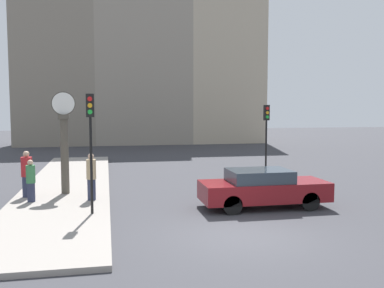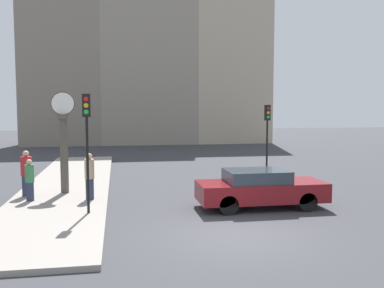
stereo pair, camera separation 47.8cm
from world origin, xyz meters
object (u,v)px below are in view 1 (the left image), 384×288
pedestrian_red_top (27,174)px  pedestrian_tan_coat (91,177)px  sedan_car (263,188)px  traffic_light_far (266,127)px  street_clock (64,144)px  pedestrian_green_hoodie (31,181)px  traffic_light_near (91,129)px

pedestrian_red_top → pedestrian_tan_coat: bearing=-23.5°
sedan_car → traffic_light_far: 6.10m
street_clock → pedestrian_tan_coat: (1.10, -1.51, -1.15)m
pedestrian_red_top → pedestrian_tan_coat: 2.74m
pedestrian_red_top → traffic_light_far: bearing=12.5°
street_clock → pedestrian_tan_coat: street_clock is taller
pedestrian_red_top → pedestrian_green_hoodie: size_ratio=1.15×
traffic_light_near → traffic_light_far: size_ratio=1.05×
sedan_car → pedestrian_green_hoodie: (-8.39, 1.99, 0.21)m
sedan_car → pedestrian_tan_coat: (-6.18, 1.85, 0.32)m
sedan_car → street_clock: size_ratio=1.11×
pedestrian_red_top → pedestrian_tan_coat: size_ratio=1.02×
traffic_light_near → street_clock: street_clock is taller
traffic_light_near → street_clock: size_ratio=0.95×
street_clock → pedestrian_tan_coat: bearing=-53.9°
sedan_car → traffic_light_far: (2.18, 5.34, 1.99)m
sedan_car → pedestrian_tan_coat: bearing=163.4°
traffic_light_near → pedestrian_tan_coat: size_ratio=2.23×
sedan_car → pedestrian_red_top: (-8.69, 2.94, 0.32)m
pedestrian_tan_coat → pedestrian_green_hoodie: bearing=176.4°
sedan_car → traffic_light_near: bearing=-177.2°
traffic_light_far → pedestrian_tan_coat: bearing=-157.3°
sedan_car → pedestrian_green_hoodie: bearing=166.7°
traffic_light_far → pedestrian_red_top: 11.25m
street_clock → pedestrian_red_top: street_clock is taller
pedestrian_green_hoodie → sedan_car: bearing=-13.3°
traffic_light_near → pedestrian_green_hoodie: bearing=135.1°
traffic_light_far → pedestrian_tan_coat: size_ratio=2.13×
sedan_car → pedestrian_green_hoodie: size_ratio=2.93×
street_clock → traffic_light_far: bearing=11.9°
traffic_light_far → street_clock: 9.67m
street_clock → sedan_car: bearing=-24.7°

